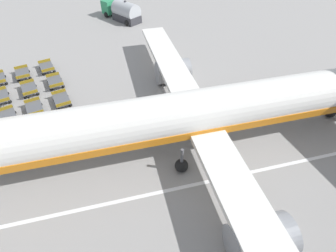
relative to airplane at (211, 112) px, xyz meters
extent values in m
plane|color=gray|center=(-10.47, 0.92, -3.11)|extent=(500.00, 500.00, 0.00)
cylinder|color=white|center=(0.09, 0.63, 0.19)|extent=(9.24, 38.53, 3.68)
cube|color=white|center=(-0.13, -0.89, -0.64)|extent=(37.64, 8.23, 0.44)
cylinder|color=gray|center=(9.57, -1.92, -1.79)|extent=(3.05, 4.03, 2.54)
cylinder|color=gray|center=(-9.71, 0.92, -1.79)|extent=(3.05, 4.03, 2.54)
cube|color=orange|center=(0.09, 0.63, -0.45)|extent=(8.75, 34.74, 0.66)
cylinder|color=#56565B|center=(1.83, 12.40, -1.65)|extent=(0.24, 0.24, 1.85)
sphere|color=black|center=(1.83, 12.40, -2.58)|extent=(1.06, 1.06, 1.06)
cylinder|color=#56565B|center=(2.24, -3.57, -1.65)|extent=(0.24, 0.24, 1.85)
sphere|color=black|center=(2.24, -3.57, -2.58)|extent=(1.06, 1.06, 1.06)
cylinder|color=#56565B|center=(-3.18, -2.77, -1.65)|extent=(0.24, 0.24, 1.85)
sphere|color=black|center=(-3.18, -2.77, -2.58)|extent=(1.06, 1.06, 1.06)
cube|color=#2D8C5B|center=(-33.20, -0.57, -1.64)|extent=(2.68, 2.95, 2.12)
cube|color=#333338|center=(-29.41, 1.20, -2.52)|extent=(5.26, 4.16, 1.17)
cylinder|color=#ADB2B7|center=(-29.41, 1.20, -1.33)|extent=(5.11, 4.19, 2.55)
sphere|color=#333338|center=(-29.41, 1.20, -0.05)|extent=(0.44, 0.44, 0.44)
sphere|color=black|center=(-33.46, 0.56, -2.66)|extent=(0.90, 0.90, 0.90)
sphere|color=black|center=(-32.49, -1.50, -2.66)|extent=(0.90, 0.90, 0.90)
sphere|color=black|center=(-28.64, 2.82, -2.66)|extent=(0.90, 0.90, 0.90)
sphere|color=black|center=(-27.68, 0.76, -2.66)|extent=(0.90, 0.90, 0.90)
cube|color=#333338|center=(-15.52, -17.16, -2.68)|extent=(0.70, 0.17, 0.06)
sphere|color=black|center=(-16.33, -16.66, -2.93)|extent=(0.36, 0.36, 0.36)
sphere|color=black|center=(-18.05, -16.93, -2.93)|extent=(0.36, 0.36, 0.36)
cube|color=#515459|center=(-13.22, -16.96, -2.56)|extent=(2.70, 1.86, 0.10)
cube|color=olive|center=(-12.03, -16.75, -2.35)|extent=(0.33, 1.44, 0.32)
cube|color=#333338|center=(-11.65, -16.68, -2.68)|extent=(0.70, 0.18, 0.06)
sphere|color=black|center=(-12.47, -16.20, -2.93)|extent=(0.36, 0.36, 0.36)
sphere|color=black|center=(-14.18, -16.51, -2.93)|extent=(0.36, 0.36, 0.36)
cube|color=#515459|center=(-9.40, -16.21, -2.56)|extent=(2.71, 1.88, 0.10)
cube|color=olive|center=(-8.22, -15.99, -2.35)|extent=(0.34, 1.44, 0.32)
cube|color=olive|center=(-10.58, -16.43, -2.35)|extent=(0.34, 1.44, 0.32)
cube|color=#333338|center=(-7.83, -15.92, -2.68)|extent=(0.70, 0.19, 0.06)
sphere|color=black|center=(-8.43, -16.66, -2.93)|extent=(0.36, 0.36, 0.36)
sphere|color=black|center=(-8.66, -15.45, -2.93)|extent=(0.36, 0.36, 0.36)
sphere|color=black|center=(-10.14, -16.98, -2.93)|extent=(0.36, 0.36, 0.36)
sphere|color=black|center=(-10.37, -15.77, -2.93)|extent=(0.36, 0.36, 0.36)
cube|color=#515459|center=(-5.60, -15.89, -2.56)|extent=(2.67, 1.80, 0.10)
cube|color=olive|center=(-4.41, -15.71, -2.35)|extent=(0.29, 1.45, 0.32)
cube|color=olive|center=(-6.79, -16.07, -2.35)|extent=(0.29, 1.45, 0.32)
cube|color=#333338|center=(-4.02, -15.65, -2.68)|extent=(0.70, 0.16, 0.06)
sphere|color=black|center=(-4.65, -16.37, -2.93)|extent=(0.36, 0.36, 0.36)
sphere|color=black|center=(-4.83, -15.15, -2.93)|extent=(0.36, 0.36, 0.36)
sphere|color=black|center=(-6.37, -16.63, -2.93)|extent=(0.36, 0.36, 0.36)
sphere|color=black|center=(-6.55, -15.41, -2.93)|extent=(0.36, 0.36, 0.36)
cube|color=#515459|center=(-17.30, -14.86, -2.56)|extent=(2.61, 1.67, 0.10)
cube|color=olive|center=(-16.10, -14.75, -2.35)|extent=(0.21, 1.45, 0.32)
cube|color=olive|center=(-18.50, -14.97, -2.35)|extent=(0.21, 1.45, 0.32)
cube|color=#333338|center=(-15.72, -14.71, -2.68)|extent=(0.70, 0.12, 0.06)
sphere|color=black|center=(-16.38, -15.39, -2.93)|extent=(0.36, 0.36, 0.36)
sphere|color=black|center=(-16.49, -14.16, -2.93)|extent=(0.36, 0.36, 0.36)
sphere|color=black|center=(-18.11, -15.55, -2.93)|extent=(0.36, 0.36, 0.36)
sphere|color=black|center=(-18.22, -14.32, -2.93)|extent=(0.36, 0.36, 0.36)
cube|color=#515459|center=(-13.62, -14.22, -2.56)|extent=(2.65, 1.76, 0.10)
cube|color=olive|center=(-12.43, -14.06, -2.35)|extent=(0.27, 1.45, 0.32)
cube|color=olive|center=(-14.81, -14.37, -2.35)|extent=(0.27, 1.45, 0.32)
cube|color=#333338|center=(-12.04, -14.01, -2.68)|extent=(0.70, 0.15, 0.06)
sphere|color=black|center=(-12.68, -14.71, -2.93)|extent=(0.36, 0.36, 0.36)
sphere|color=black|center=(-12.84, -13.49, -2.93)|extent=(0.36, 0.36, 0.36)
sphere|color=black|center=(-14.40, -14.94, -2.93)|extent=(0.36, 0.36, 0.36)
sphere|color=black|center=(-14.56, -13.72, -2.93)|extent=(0.36, 0.36, 0.36)
cube|color=#515459|center=(-9.81, -13.83, -2.56)|extent=(2.64, 1.73, 0.10)
cube|color=olive|center=(-8.62, -13.69, -2.35)|extent=(0.25, 1.45, 0.32)
cube|color=olive|center=(-11.01, -13.97, -2.35)|extent=(0.25, 1.45, 0.32)
cube|color=#333338|center=(-8.23, -13.64, -2.68)|extent=(0.70, 0.14, 0.06)
sphere|color=black|center=(-8.88, -14.34, -2.93)|extent=(0.36, 0.36, 0.36)
sphere|color=black|center=(-9.02, -13.12, -2.93)|extent=(0.36, 0.36, 0.36)
sphere|color=black|center=(-10.60, -14.55, -2.93)|extent=(0.36, 0.36, 0.36)
sphere|color=black|center=(-10.75, -13.32, -2.93)|extent=(0.36, 0.36, 0.36)
cube|color=#515459|center=(-6.07, -13.22, -2.56)|extent=(2.67, 1.80, 0.10)
cube|color=olive|center=(-4.88, -13.04, -2.35)|extent=(0.29, 1.45, 0.32)
cube|color=olive|center=(-7.26, -13.40, -2.35)|extent=(0.29, 1.45, 0.32)
cube|color=#333338|center=(-4.50, -12.99, -2.68)|extent=(0.70, 0.16, 0.06)
sphere|color=black|center=(-5.12, -13.70, -2.93)|extent=(0.36, 0.36, 0.36)
sphere|color=black|center=(-5.30, -12.48, -2.93)|extent=(0.36, 0.36, 0.36)
sphere|color=black|center=(-6.84, -13.96, -2.93)|extent=(0.36, 0.36, 0.36)
sphere|color=black|center=(-7.02, -12.74, -2.93)|extent=(0.36, 0.36, 0.36)
cube|color=#515459|center=(-17.75, -12.16, -2.56)|extent=(2.65, 1.75, 0.10)
cube|color=olive|center=(-16.56, -12.01, -2.35)|extent=(0.26, 1.45, 0.32)
cube|color=olive|center=(-18.94, -12.31, -2.35)|extent=(0.26, 1.45, 0.32)
cube|color=#333338|center=(-16.17, -11.96, -2.68)|extent=(0.70, 0.15, 0.06)
sphere|color=black|center=(-16.81, -12.67, -2.93)|extent=(0.36, 0.36, 0.36)
sphere|color=black|center=(-16.96, -11.44, -2.93)|extent=(0.36, 0.36, 0.36)
sphere|color=black|center=(-18.53, -12.88, -2.93)|extent=(0.36, 0.36, 0.36)
sphere|color=black|center=(-18.69, -11.66, -2.93)|extent=(0.36, 0.36, 0.36)
cube|color=#515459|center=(-14.02, -11.53, -2.56)|extent=(2.61, 1.69, 0.10)
cube|color=olive|center=(-12.82, -11.41, -2.35)|extent=(0.22, 1.45, 0.32)
cube|color=olive|center=(-15.22, -11.64, -2.35)|extent=(0.22, 1.45, 0.32)
cube|color=#333338|center=(-12.44, -11.37, -2.68)|extent=(0.70, 0.13, 0.06)
sphere|color=black|center=(-13.10, -12.06, -2.93)|extent=(0.36, 0.36, 0.36)
sphere|color=black|center=(-13.22, -10.83, -2.93)|extent=(0.36, 0.36, 0.36)
sphere|color=black|center=(-14.83, -12.22, -2.93)|extent=(0.36, 0.36, 0.36)
sphere|color=black|center=(-14.95, -11.00, -2.93)|extent=(0.36, 0.36, 0.36)
cube|color=#515459|center=(-10.27, -11.23, -2.56)|extent=(2.62, 1.71, 0.10)
cube|color=olive|center=(-9.08, -11.10, -2.35)|extent=(0.23, 1.45, 0.32)
cube|color=olive|center=(-11.47, -11.35, -2.35)|extent=(0.23, 1.45, 0.32)
cube|color=#333338|center=(-8.69, -11.06, -2.68)|extent=(0.70, 0.13, 0.06)
sphere|color=black|center=(-9.34, -11.75, -2.93)|extent=(0.36, 0.36, 0.36)
sphere|color=black|center=(-9.47, -10.52, -2.93)|extent=(0.36, 0.36, 0.36)
sphere|color=black|center=(-11.07, -11.93, -2.93)|extent=(0.36, 0.36, 0.36)
sphere|color=black|center=(-11.20, -10.70, -2.93)|extent=(0.36, 0.36, 0.36)
cube|color=#515459|center=(-6.35, -10.53, -2.56)|extent=(2.63, 1.72, 0.10)
cube|color=olive|center=(-5.16, -10.40, -2.35)|extent=(0.24, 1.45, 0.32)
cube|color=olive|center=(-7.55, -10.67, -2.35)|extent=(0.24, 1.45, 0.32)
cube|color=#333338|center=(-4.77, -10.36, -2.68)|extent=(0.70, 0.14, 0.06)
sphere|color=black|center=(-5.42, -11.05, -2.93)|extent=(0.36, 0.36, 0.36)
sphere|color=black|center=(-5.56, -9.82, -2.93)|extent=(0.36, 0.36, 0.36)
sphere|color=black|center=(-7.15, -11.24, -2.93)|extent=(0.36, 0.36, 0.36)
sphere|color=black|center=(-7.29, -10.02, -2.93)|extent=(0.36, 0.36, 0.36)
cube|color=white|center=(3.04, -8.97, -3.10)|extent=(5.80, 37.43, 0.01)
camera|label=1|loc=(13.75, -9.53, 13.39)|focal=28.00mm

